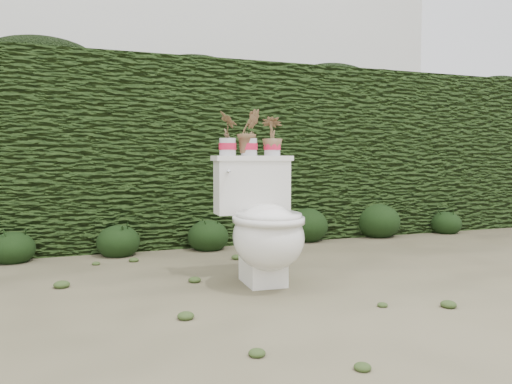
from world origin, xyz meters
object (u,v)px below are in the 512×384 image
object	(u,v)px
potted_plant_right	(272,138)
potted_plant_center	(249,134)
potted_plant_left	(228,135)
toilet	(264,226)

from	to	relation	value
potted_plant_right	potted_plant_center	bearing A→B (deg)	21.04
potted_plant_left	potted_plant_center	size ratio (longest dim) A/B	0.94
potted_plant_left	potted_plant_right	xyz separation A→B (m)	(0.30, -0.01, -0.01)
toilet	potted_plant_center	distance (m)	0.61
toilet	potted_plant_right	bearing A→B (deg)	60.25
potted_plant_left	potted_plant_center	distance (m)	0.14
potted_plant_left	toilet	bearing A→B (deg)	-154.21
potted_plant_center	toilet	bearing A→B (deg)	-92.79
potted_plant_center	potted_plant_right	world-z (taller)	potted_plant_center
toilet	potted_plant_left	world-z (taller)	potted_plant_left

